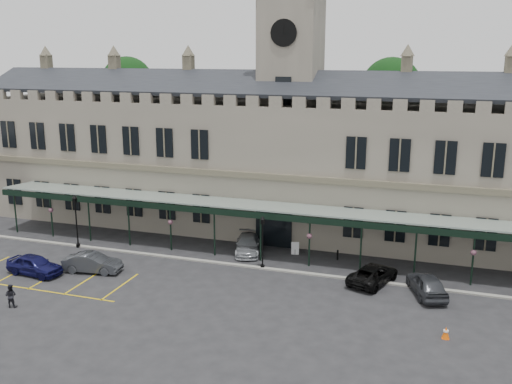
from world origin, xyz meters
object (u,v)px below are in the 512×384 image
(lamp_post_left, at_px, (76,216))
(person_b, at_px, (11,296))
(car_left_a, at_px, (35,265))
(car_taxi, at_px, (248,244))
(clock_tower, at_px, (291,90))
(traffic_cone, at_px, (446,333))
(lamp_post_mid, at_px, (263,237))
(car_left_b, at_px, (92,263))
(sign_board, at_px, (295,248))
(station_building, at_px, (289,163))
(car_van, at_px, (373,274))
(car_right_a, at_px, (427,284))

(lamp_post_left, bearing_deg, person_b, -75.53)
(car_left_a, xyz_separation_m, car_taxi, (13.73, 9.69, -0.07))
(clock_tower, xyz_separation_m, traffic_cone, (14.31, -17.73, -12.75))
(lamp_post_mid, relative_size, car_left_a, 0.95)
(car_left_b, bearing_deg, clock_tower, -45.62)
(sign_board, xyz_separation_m, person_b, (-15.32, -15.66, 0.26))
(station_building, bearing_deg, car_taxi, -102.78)
(lamp_post_left, height_order, lamp_post_mid, lamp_post_left)
(clock_tower, xyz_separation_m, car_left_a, (-15.37, -16.99, -12.35))
(car_left_a, relative_size, car_left_b, 1.01)
(car_left_a, bearing_deg, person_b, -149.77)
(person_b, bearing_deg, car_left_a, -78.96)
(lamp_post_left, xyz_separation_m, lamp_post_mid, (16.68, 0.24, -0.25))
(station_building, distance_m, car_taxi, 9.37)
(car_van, bearing_deg, lamp_post_left, 19.89)
(car_right_a, bearing_deg, traffic_cone, 82.25)
(sign_board, bearing_deg, car_left_b, -160.06)
(station_building, height_order, lamp_post_left, station_building)
(station_building, xyz_separation_m, clock_tower, (0.00, 0.09, 6.64))
(car_van, bearing_deg, person_b, 47.45)
(station_building, bearing_deg, sign_board, -70.45)
(lamp_post_mid, bearing_deg, car_left_b, -158.56)
(lamp_post_mid, distance_m, person_b, 18.17)
(lamp_post_left, height_order, car_right_a, lamp_post_left)
(lamp_post_mid, bearing_deg, car_left_a, -157.66)
(lamp_post_mid, height_order, sign_board, lamp_post_mid)
(lamp_post_left, distance_m, traffic_cone, 31.24)
(clock_tower, bearing_deg, lamp_post_left, -146.41)
(clock_tower, distance_m, traffic_cone, 26.11)
(lamp_post_left, distance_m, car_left_b, 6.72)
(clock_tower, xyz_separation_m, lamp_post_left, (-16.01, -10.63, -10.33))
(car_taxi, height_order, car_right_a, car_right_a)
(car_van, bearing_deg, station_building, -28.99)
(car_left_a, bearing_deg, traffic_cone, -85.36)
(clock_tower, distance_m, car_taxi, 14.49)
(lamp_post_mid, relative_size, car_taxi, 0.89)
(sign_board, relative_size, car_left_b, 0.25)
(clock_tower, xyz_separation_m, sign_board, (2.30, -6.56, -12.57))
(lamp_post_mid, bearing_deg, car_taxi, 126.56)
(station_building, height_order, car_left_a, station_building)
(car_left_a, distance_m, car_van, 25.38)
(car_right_a, bearing_deg, lamp_post_mid, -25.67)
(car_right_a, height_order, person_b, person_b)
(clock_tower, distance_m, lamp_post_mid, 14.85)
(car_left_b, xyz_separation_m, car_taxi, (9.87, 7.88, -0.04))
(station_building, relative_size, clock_tower, 2.42)
(traffic_cone, relative_size, person_b, 0.46)
(car_left_b, distance_m, car_taxi, 12.63)
(car_taxi, bearing_deg, traffic_cone, -50.05)
(car_right_a, bearing_deg, car_taxi, -36.46)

